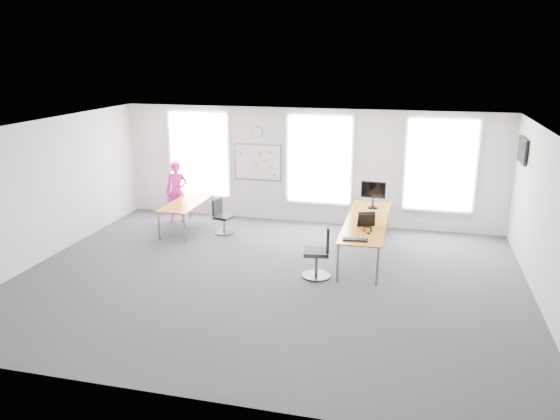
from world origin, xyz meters
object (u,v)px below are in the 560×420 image
(keyboard, at_px, (355,240))
(headphones, at_px, (367,229))
(desk_right, at_px, (366,223))
(chair_left, at_px, (222,218))
(monitor, at_px, (373,192))
(chair_right, at_px, (320,254))
(desk_left, at_px, (187,204))
(person, at_px, (177,192))

(keyboard, xyz_separation_m, headphones, (0.18, 0.61, 0.04))
(desk_right, height_order, chair_left, chair_left)
(chair_left, xyz_separation_m, monitor, (3.66, 0.32, 0.81))
(chair_right, xyz_separation_m, keyboard, (0.69, 0.06, 0.35))
(keyboard, bearing_deg, desk_left, 150.14)
(desk_right, bearing_deg, headphones, -83.14)
(chair_right, distance_m, monitor, 2.69)
(chair_left, xyz_separation_m, keyboard, (3.53, -2.08, 0.44))
(desk_right, bearing_deg, chair_right, -118.09)
(chair_left, relative_size, monitor, 1.36)
(chair_right, height_order, monitor, monitor)
(person, bearing_deg, headphones, -34.00)
(headphones, bearing_deg, person, 154.91)
(keyboard, bearing_deg, desk_right, 82.51)
(desk_left, bearing_deg, desk_right, -9.76)
(desk_left, bearing_deg, person, 131.04)
(desk_left, distance_m, keyboard, 5.00)
(chair_right, bearing_deg, desk_left, -128.82)
(person, bearing_deg, chair_left, -36.51)
(monitor, bearing_deg, chair_left, -169.78)
(desk_left, height_order, person, person)
(chair_right, xyz_separation_m, headphones, (0.87, 0.68, 0.38))
(monitor, bearing_deg, keyboard, -87.92)
(desk_right, relative_size, keyboard, 6.79)
(desk_right, xyz_separation_m, chair_left, (-3.61, 0.69, -0.38))
(keyboard, distance_m, headphones, 0.64)
(desk_right, height_order, keyboard, keyboard)
(desk_right, distance_m, person, 5.31)
(desk_left, xyz_separation_m, headphones, (4.68, -1.56, 0.20))
(desk_left, relative_size, monitor, 3.04)
(chair_right, distance_m, chair_left, 3.56)
(chair_right, relative_size, keyboard, 2.22)
(chair_left, height_order, headphones, headphones)
(desk_right, xyz_separation_m, headphones, (0.09, -0.77, 0.10))
(desk_right, bearing_deg, desk_left, 170.24)
(chair_right, relative_size, person, 0.68)
(keyboard, bearing_deg, chair_left, 145.38)
(chair_right, relative_size, chair_left, 1.25)
(desk_left, distance_m, chair_left, 1.02)
(headphones, bearing_deg, desk_left, 159.12)
(desk_right, xyz_separation_m, desk_left, (-4.59, 0.79, -0.10))
(chair_right, relative_size, headphones, 6.21)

